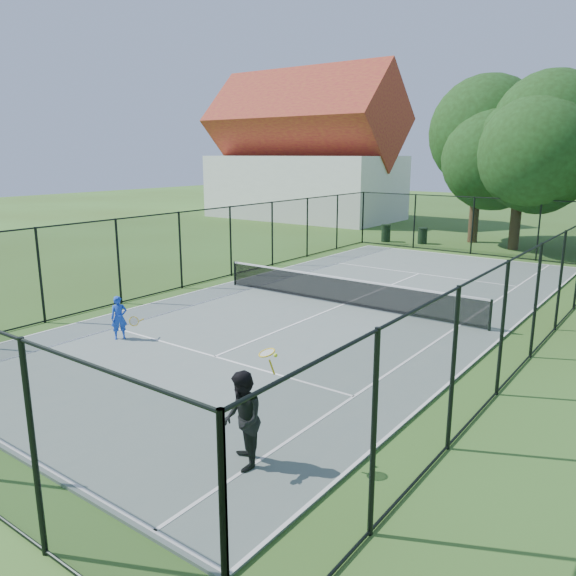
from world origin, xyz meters
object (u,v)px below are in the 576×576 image
Objects in this scene: trash_bin_right at (422,236)px; player_blue at (119,318)px; player_black at (242,420)px; trash_bin_left at (386,233)px; tennis_net at (344,290)px.

player_blue is (0.33, -21.69, 0.20)m from trash_bin_right.
trash_bin_right is 25.79m from player_black.
trash_bin_right is at bearing 14.98° from trash_bin_left.
tennis_net is 4.98× the size of player_black.
trash_bin_right is at bearing 106.86° from player_black.
player_black reaches higher than trash_bin_left.
trash_bin_left reaches higher than tennis_net.
player_black is (7.48, -24.68, 0.42)m from trash_bin_right.
player_blue is 0.61× the size of player_black.
trash_bin_left is 2.17m from trash_bin_right.
tennis_net is 8.22× the size of player_blue.
player_blue is at bearing -114.53° from tennis_net.
tennis_net reaches higher than trash_bin_right.
tennis_net is at bearing -68.60° from trash_bin_left.
player_black is at bearing -67.99° from tennis_net.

